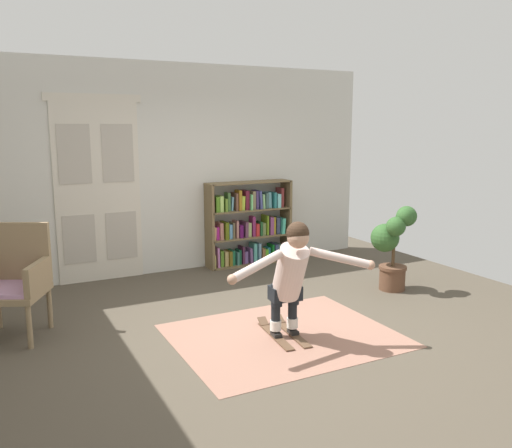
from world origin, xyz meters
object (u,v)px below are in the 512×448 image
(bookshelf, at_px, (249,226))
(person_skier, at_px, (291,271))
(wicker_chair, at_px, (13,278))
(potted_plant, at_px, (393,244))
(skis_pair, at_px, (283,333))

(bookshelf, relative_size, person_skier, 0.91)
(bookshelf, xyz_separation_m, wicker_chair, (-3.28, -1.43, 0.01))
(potted_plant, height_order, skis_pair, potted_plant)
(potted_plant, bearing_deg, skis_pair, -161.32)
(potted_plant, relative_size, person_skier, 0.75)
(potted_plant, bearing_deg, person_skier, -156.82)
(wicker_chair, relative_size, person_skier, 0.76)
(skis_pair, bearing_deg, wicker_chair, 152.65)
(bookshelf, xyz_separation_m, person_skier, (-0.96, -2.82, 0.13))
(potted_plant, bearing_deg, bookshelf, 117.49)
(wicker_chair, xyz_separation_m, person_skier, (2.32, -1.40, 0.13))
(wicker_chair, height_order, skis_pair, wicker_chair)
(wicker_chair, distance_m, person_skier, 2.71)
(bookshelf, height_order, skis_pair, bookshelf)
(person_skier, bearing_deg, skis_pair, 83.28)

